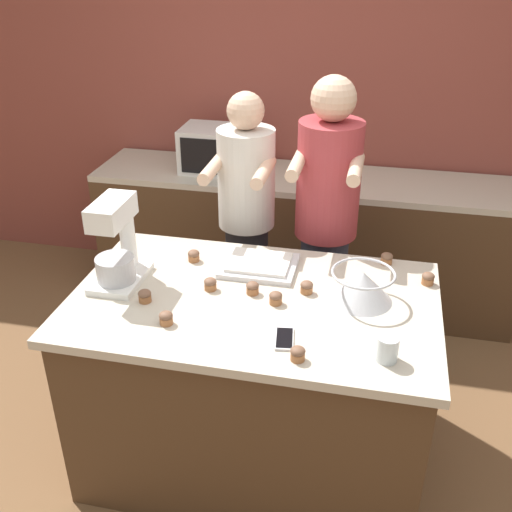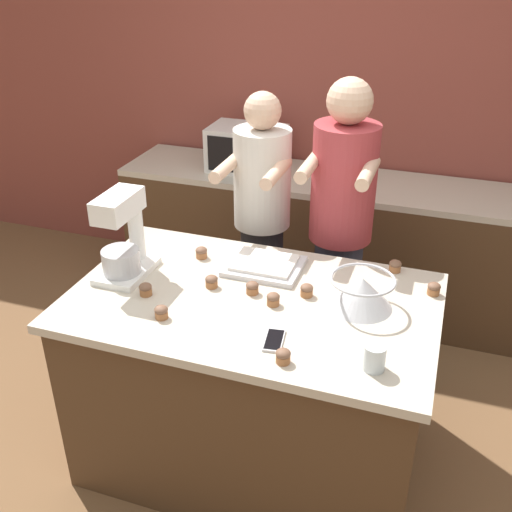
{
  "view_description": "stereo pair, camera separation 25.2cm",
  "coord_description": "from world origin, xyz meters",
  "px_view_note": "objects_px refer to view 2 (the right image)",
  "views": [
    {
      "loc": [
        0.48,
        -2.12,
        2.31
      ],
      "look_at": [
        0.0,
        0.05,
        1.11
      ],
      "focal_mm": 42.0,
      "sensor_mm": 36.0,
      "label": 1
    },
    {
      "loc": [
        0.72,
        -2.05,
        2.31
      ],
      "look_at": [
        0.0,
        0.05,
        1.11
      ],
      "focal_mm": 42.0,
      "sensor_mm": 36.0,
      "label": 2
    }
  ],
  "objects_px": {
    "stand_mixer": "(123,240)",
    "mixing_bowl": "(362,292)",
    "baking_tray": "(264,265)",
    "person_left": "(262,232)",
    "cupcake_4": "(252,288)",
    "microwave_oven": "(247,148)",
    "cupcake_6": "(273,299)",
    "cupcake_0": "(434,289)",
    "cupcake_3": "(307,290)",
    "drinking_glass": "(374,357)",
    "cell_phone": "(274,340)",
    "cupcake_2": "(283,356)",
    "cupcake_8": "(395,266)",
    "cupcake_7": "(146,289)",
    "cupcake_9": "(212,281)",
    "cupcake_5": "(161,312)",
    "cupcake_1": "(201,252)",
    "person_right": "(340,234)"
  },
  "relations": [
    {
      "from": "cupcake_7",
      "to": "cupcake_2",
      "type": "bearing_deg",
      "value": -19.99
    },
    {
      "from": "person_right",
      "to": "cupcake_2",
      "type": "relative_size",
      "value": 30.57
    },
    {
      "from": "cupcake_2",
      "to": "cupcake_4",
      "type": "bearing_deg",
      "value": 122.44
    },
    {
      "from": "baking_tray",
      "to": "cupcake_2",
      "type": "height_order",
      "value": "cupcake_2"
    },
    {
      "from": "cupcake_1",
      "to": "cupcake_8",
      "type": "height_order",
      "value": "same"
    },
    {
      "from": "drinking_glass",
      "to": "cupcake_0",
      "type": "height_order",
      "value": "drinking_glass"
    },
    {
      "from": "microwave_oven",
      "to": "cupcake_6",
      "type": "distance_m",
      "value": 1.72
    },
    {
      "from": "microwave_oven",
      "to": "cupcake_0",
      "type": "distance_m",
      "value": 1.83
    },
    {
      "from": "cupcake_8",
      "to": "cupcake_0",
      "type": "bearing_deg",
      "value": -38.99
    },
    {
      "from": "cupcake_6",
      "to": "cupcake_7",
      "type": "distance_m",
      "value": 0.55
    },
    {
      "from": "cupcake_4",
      "to": "cupcake_7",
      "type": "height_order",
      "value": "same"
    },
    {
      "from": "mixing_bowl",
      "to": "cupcake_9",
      "type": "distance_m",
      "value": 0.66
    },
    {
      "from": "cupcake_3",
      "to": "cupcake_5",
      "type": "height_order",
      "value": "same"
    },
    {
      "from": "mixing_bowl",
      "to": "cupcake_0",
      "type": "relative_size",
      "value": 4.8
    },
    {
      "from": "microwave_oven",
      "to": "cupcake_4",
      "type": "relative_size",
      "value": 8.65
    },
    {
      "from": "cupcake_4",
      "to": "cupcake_9",
      "type": "xyz_separation_m",
      "value": [
        -0.19,
        -0.01,
        0.0
      ]
    },
    {
      "from": "cupcake_0",
      "to": "cupcake_5",
      "type": "xyz_separation_m",
      "value": [
        -1.03,
        -0.54,
        0.0
      ]
    },
    {
      "from": "mixing_bowl",
      "to": "baking_tray",
      "type": "height_order",
      "value": "mixing_bowl"
    },
    {
      "from": "cupcake_2",
      "to": "cupcake_7",
      "type": "xyz_separation_m",
      "value": [
        -0.69,
        0.25,
        0.0
      ]
    },
    {
      "from": "cupcake_3",
      "to": "cupcake_8",
      "type": "relative_size",
      "value": 1.0
    },
    {
      "from": "cupcake_6",
      "to": "cupcake_9",
      "type": "relative_size",
      "value": 1.0
    },
    {
      "from": "baking_tray",
      "to": "cupcake_7",
      "type": "xyz_separation_m",
      "value": [
        -0.41,
        -0.38,
        0.01
      ]
    },
    {
      "from": "cupcake_1",
      "to": "cupcake_4",
      "type": "xyz_separation_m",
      "value": [
        0.34,
        -0.23,
        0.0
      ]
    },
    {
      "from": "cupcake_1",
      "to": "cell_phone",
      "type": "bearing_deg",
      "value": -44.92
    },
    {
      "from": "cupcake_0",
      "to": "cupcake_8",
      "type": "distance_m",
      "value": 0.24
    },
    {
      "from": "cell_phone",
      "to": "drinking_glass",
      "type": "bearing_deg",
      "value": -5.72
    },
    {
      "from": "cell_phone",
      "to": "stand_mixer",
      "type": "bearing_deg",
      "value": 160.88
    },
    {
      "from": "cupcake_2",
      "to": "microwave_oven",
      "type": "bearing_deg",
      "value": 113.25
    },
    {
      "from": "cupcake_9",
      "to": "person_right",
      "type": "bearing_deg",
      "value": 59.96
    },
    {
      "from": "cupcake_1",
      "to": "cupcake_5",
      "type": "bearing_deg",
      "value": -84.41
    },
    {
      "from": "person_left",
      "to": "cupcake_4",
      "type": "height_order",
      "value": "person_left"
    },
    {
      "from": "baking_tray",
      "to": "cupcake_6",
      "type": "xyz_separation_m",
      "value": [
        0.13,
        -0.28,
        0.01
      ]
    },
    {
      "from": "cupcake_1",
      "to": "cupcake_0",
      "type": "bearing_deg",
      "value": 1.02
    },
    {
      "from": "cupcake_8",
      "to": "cupcake_7",
      "type": "bearing_deg",
      "value": -150.73
    },
    {
      "from": "baking_tray",
      "to": "stand_mixer",
      "type": "bearing_deg",
      "value": -156.56
    },
    {
      "from": "mixing_bowl",
      "to": "cupcake_9",
      "type": "bearing_deg",
      "value": -175.16
    },
    {
      "from": "stand_mixer",
      "to": "cupcake_9",
      "type": "relative_size",
      "value": 7.01
    },
    {
      "from": "stand_mixer",
      "to": "baking_tray",
      "type": "height_order",
      "value": "stand_mixer"
    },
    {
      "from": "cupcake_0",
      "to": "cupcake_3",
      "type": "distance_m",
      "value": 0.55
    },
    {
      "from": "person_left",
      "to": "drinking_glass",
      "type": "xyz_separation_m",
      "value": [
        0.78,
        -1.06,
        0.12
      ]
    },
    {
      "from": "person_left",
      "to": "cupcake_4",
      "type": "bearing_deg",
      "value": -74.75
    },
    {
      "from": "cupcake_3",
      "to": "cupcake_5",
      "type": "bearing_deg",
      "value": -145.43
    },
    {
      "from": "baking_tray",
      "to": "cupcake_1",
      "type": "height_order",
      "value": "cupcake_1"
    },
    {
      "from": "cupcake_8",
      "to": "baking_tray",
      "type": "bearing_deg",
      "value": -163.52
    },
    {
      "from": "cupcake_7",
      "to": "drinking_glass",
      "type": "bearing_deg",
      "value": -10.17
    },
    {
      "from": "cupcake_9",
      "to": "cupcake_5",
      "type": "bearing_deg",
      "value": -108.82
    },
    {
      "from": "drinking_glass",
      "to": "cell_phone",
      "type": "bearing_deg",
      "value": 174.28
    },
    {
      "from": "person_left",
      "to": "mixing_bowl",
      "type": "xyz_separation_m",
      "value": [
        0.66,
        -0.68,
        0.14
      ]
    },
    {
      "from": "cupcake_6",
      "to": "mixing_bowl",
      "type": "bearing_deg",
      "value": 16.77
    },
    {
      "from": "stand_mixer",
      "to": "mixing_bowl",
      "type": "distance_m",
      "value": 1.07
    }
  ]
}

